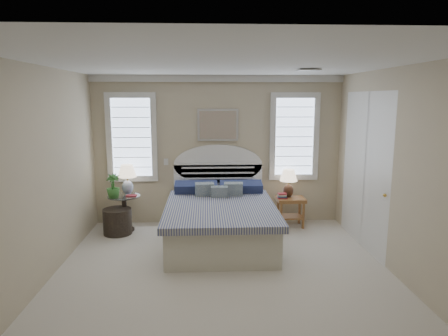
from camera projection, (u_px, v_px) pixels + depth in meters
floor at (224, 281)px, 5.09m from camera, size 4.50×5.00×0.01m
ceiling at (224, 63)px, 4.62m from camera, size 4.50×5.00×0.01m
wall_back at (218, 151)px, 7.31m from camera, size 4.50×0.02×2.70m
wall_left at (36, 179)px, 4.75m from camera, size 0.02×5.00×2.70m
wall_right at (405, 176)px, 4.95m from camera, size 0.02×5.00×2.70m
crown_molding at (218, 78)px, 7.05m from camera, size 4.50×0.08×0.12m
hvac_vent at (309, 70)px, 5.46m from camera, size 0.30×0.20×0.02m
switch_plate at (166, 162)px, 7.29m from camera, size 0.08×0.01×0.12m
window_left at (132, 137)px, 7.18m from camera, size 0.90×0.06×1.60m
window_right at (294, 137)px, 7.31m from camera, size 0.90×0.06×1.60m
painting at (218, 125)px, 7.19m from camera, size 0.74×0.04×0.58m
closet_door at (365, 170)px, 6.16m from camera, size 0.02×1.80×2.40m
bed at (220, 218)px, 6.45m from camera, size 1.72×2.28×1.47m
side_table_left at (124, 209)px, 6.96m from camera, size 0.56×0.56×0.63m
nightstand_right at (291, 206)px, 7.19m from camera, size 0.50×0.40×0.53m
floor_pot at (118, 221)px, 6.82m from camera, size 0.60×0.60×0.44m
lamp_left at (127, 176)px, 6.99m from camera, size 0.40×0.40×0.53m
lamp_right at (289, 180)px, 7.19m from camera, size 0.41×0.41×0.51m
potted_plant at (113, 186)px, 6.73m from camera, size 0.25×0.25×0.41m
books_left at (131, 196)px, 6.86m from camera, size 0.19×0.15×0.02m
books_right at (282, 196)px, 7.13m from camera, size 0.18×0.13×0.10m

